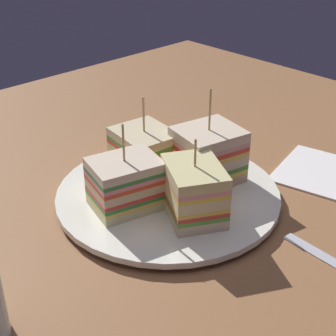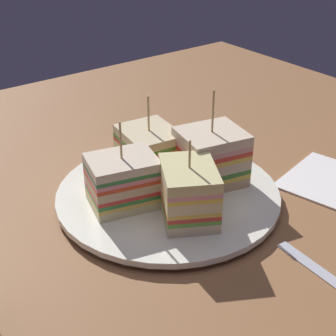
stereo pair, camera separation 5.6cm
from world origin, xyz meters
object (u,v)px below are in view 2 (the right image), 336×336
Objects in this scene: sandwich_wedge_2 at (189,192)px; chip_pile at (165,183)px; plate at (168,195)px; sandwich_wedge_1 at (123,181)px; sandwich_wedge_3 at (210,157)px; sandwich_wedge_0 at (149,150)px.

chip_pile is at bearing 18.36° from sandwich_wedge_2.
sandwich_wedge_1 reaches higher than plate.
sandwich_wedge_1 reaches higher than sandwich_wedge_2.
sandwich_wedge_1 is at bearing 62.43° from sandwich_wedge_2.
sandwich_wedge_3 reaches higher than plate.
sandwich_wedge_2 is (1.29, 5.23, 3.42)cm from plate.
sandwich_wedge_1 is at bearing -7.95° from chip_pile.
sandwich_wedge_1 is 7.34cm from sandwich_wedge_2.
chip_pile is at bearing 6.49° from sandwich_wedge_1.
sandwich_wedge_3 is (-5.28, 1.11, 3.65)cm from plate.
sandwich_wedge_2 is (-4.02, 6.14, 0.14)cm from sandwich_wedge_1.
sandwich_wedge_0 is 7.58cm from sandwich_wedge_3.
plate is at bearing -5.46° from sandwich_wedge_0.
sandwich_wedge_1 is 1.09× the size of sandwich_wedge_2.
plate is at bearing 141.39° from chip_pile.
plate is 2.61× the size of sandwich_wedge_1.
sandwich_wedge_2 is at bearing 44.35° from sandwich_wedge_3.
chip_pile is at bearing -8.65° from sandwich_wedge_0.
chip_pile is (-1.04, -5.43, -1.82)cm from sandwich_wedge_2.
sandwich_wedge_0 is at bearing -105.90° from chip_pile.
sandwich_wedge_0 is 0.85× the size of sandwich_wedge_3.
sandwich_wedge_3 is (-10.59, 2.02, 0.37)cm from sandwich_wedge_1.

